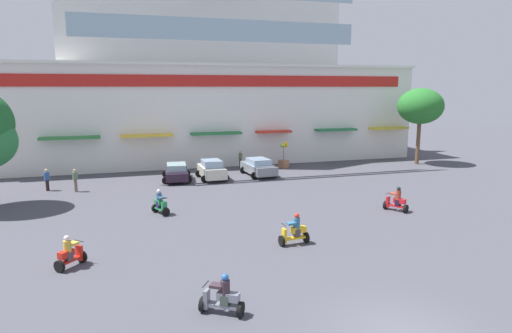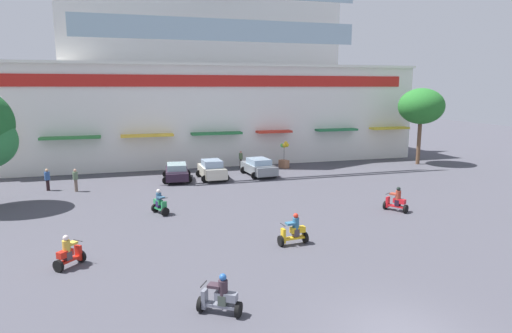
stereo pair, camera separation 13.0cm
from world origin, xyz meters
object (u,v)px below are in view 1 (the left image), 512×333
(parked_car_0, at_px, (177,172))
(scooter_rider_2, at_px, (160,204))
(plaza_tree_1, at_px, (420,106))
(pedestrian_0, at_px, (75,179))
(scooter_rider_3, at_px, (396,201))
(parked_car_2, at_px, (258,167))
(scooter_rider_0, at_px, (295,232))
(scooter_rider_4, at_px, (70,254))
(pedestrian_2, at_px, (240,159))
(pedestrian_1, at_px, (47,179))
(scooter_rider_1, at_px, (222,298))
(balloon_vendor_cart, at_px, (284,156))
(parked_car_1, at_px, (212,170))

(parked_car_0, height_order, scooter_rider_2, scooter_rider_2)
(plaza_tree_1, bearing_deg, pedestrian_0, -174.67)
(scooter_rider_3, bearing_deg, parked_car_0, 132.55)
(parked_car_2, xyz_separation_m, scooter_rider_3, (4.92, -13.04, -0.12))
(parked_car_0, relative_size, scooter_rider_0, 2.80)
(plaza_tree_1, relative_size, scooter_rider_4, 5.13)
(scooter_rider_2, xyz_separation_m, scooter_rider_4, (-4.30, -7.00, -0.04))
(plaza_tree_1, relative_size, pedestrian_2, 4.49)
(scooter_rider_0, xyz_separation_m, scooter_rider_3, (8.17, 3.62, -0.01))
(pedestrian_1, bearing_deg, parked_car_2, 3.39)
(scooter_rider_0, relative_size, scooter_rider_2, 1.02)
(scooter_rider_0, height_order, pedestrian_2, pedestrian_2)
(scooter_rider_1, bearing_deg, parked_car_2, 70.08)
(parked_car_2, bearing_deg, scooter_rider_4, -129.04)
(scooter_rider_0, relative_size, balloon_vendor_cart, 0.61)
(parked_car_1, distance_m, scooter_rider_0, 16.28)
(scooter_rider_1, height_order, balloon_vendor_cart, balloon_vendor_cart)
(scooter_rider_0, relative_size, pedestrian_1, 0.95)
(scooter_rider_2, bearing_deg, parked_car_0, 77.75)
(plaza_tree_1, height_order, scooter_rider_1, plaza_tree_1)
(scooter_rider_3, bearing_deg, parked_car_1, 125.76)
(plaza_tree_1, height_order, parked_car_2, plaza_tree_1)
(pedestrian_0, bearing_deg, scooter_rider_2, -54.30)
(parked_car_1, height_order, parked_car_2, parked_car_1)
(parked_car_1, distance_m, scooter_rider_1, 22.14)
(parked_car_1, bearing_deg, scooter_rider_2, -118.37)
(scooter_rider_0, bearing_deg, scooter_rider_4, 179.31)
(parked_car_1, relative_size, balloon_vendor_cart, 1.52)
(scooter_rider_0, distance_m, pedestrian_2, 20.46)
(parked_car_1, distance_m, scooter_rider_3, 15.57)
(scooter_rider_0, relative_size, pedestrian_0, 0.92)
(plaza_tree_1, bearing_deg, parked_car_0, -177.58)
(plaza_tree_1, distance_m, scooter_rider_1, 34.40)
(scooter_rider_1, xyz_separation_m, pedestrian_1, (-8.57, 21.21, 0.32))
(parked_car_0, xyz_separation_m, pedestrian_1, (-9.57, -0.98, 0.22))
(parked_car_1, distance_m, pedestrian_0, 10.51)
(scooter_rider_2, distance_m, pedestrian_1, 11.38)
(parked_car_0, height_order, pedestrian_0, pedestrian_0)
(scooter_rider_2, xyz_separation_m, pedestrian_1, (-7.50, 8.55, 0.29))
(pedestrian_1, relative_size, pedestrian_2, 0.99)
(scooter_rider_0, height_order, scooter_rider_3, scooter_rider_0)
(parked_car_1, bearing_deg, scooter_rider_1, -100.06)
(pedestrian_2, distance_m, balloon_vendor_cart, 4.10)
(scooter_rider_1, distance_m, scooter_rider_3, 15.88)
(parked_car_1, xyz_separation_m, scooter_rider_3, (9.10, -12.64, -0.17))
(parked_car_1, relative_size, scooter_rider_0, 2.50)
(scooter_rider_4, height_order, pedestrian_0, pedestrian_0)
(scooter_rider_0, distance_m, scooter_rider_4, 10.16)
(parked_car_0, xyz_separation_m, parked_car_2, (7.04, 0.00, 0.05))
(parked_car_2, distance_m, pedestrian_0, 14.70)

